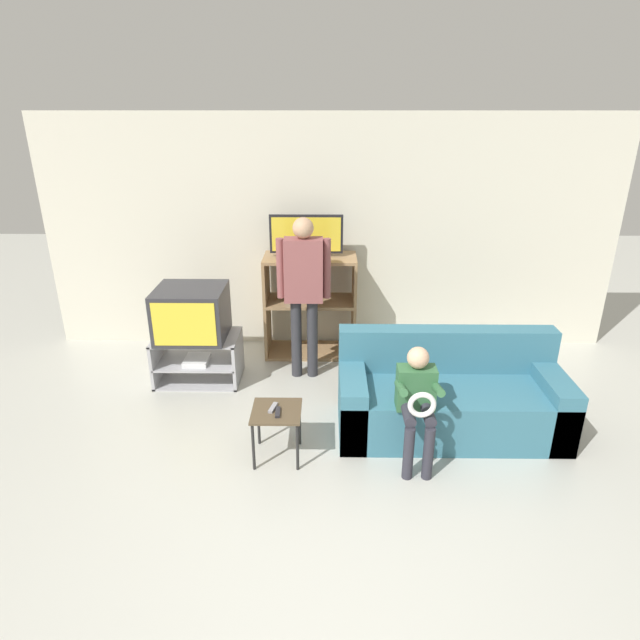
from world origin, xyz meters
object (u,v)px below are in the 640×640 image
object	(u,v)px
television_main	(192,313)
person_standing_adult	(304,283)
remote_control_white	(273,408)
couch	(449,398)
tv_stand	(198,358)
remote_control_black	(278,412)
person_seated_child	(417,398)
media_shelf	(310,305)
snack_table	(277,417)
television_flat	(306,237)

from	to	relation	value
television_main	person_standing_adult	bearing A→B (deg)	5.17
remote_control_white	couch	world-z (taller)	couch
tv_stand	remote_control_black	bearing A→B (deg)	-55.05
tv_stand	person_seated_child	size ratio (longest dim) A/B	0.88
tv_stand	media_shelf	xyz separation A→B (m)	(1.13, 0.67, 0.34)
television_main	snack_table	bearing A→B (deg)	-53.94
television_flat	remote_control_black	xyz separation A→B (m)	(-0.16, -2.01, -0.91)
television_flat	couch	distance (m)	2.26
tv_stand	person_seated_child	world-z (taller)	person_seated_child
television_flat	person_seated_child	xyz separation A→B (m)	(0.92, -2.01, -0.77)
media_shelf	person_seated_child	distance (m)	2.19
remote_control_white	person_seated_child	world-z (taller)	person_seated_child
television_main	person_seated_child	bearing A→B (deg)	-33.44
tv_stand	person_standing_adult	xyz separation A→B (m)	(1.09, 0.11, 0.78)
couch	person_seated_child	xyz separation A→B (m)	(-0.37, -0.48, 0.29)
tv_stand	remote_control_black	xyz separation A→B (m)	(0.94, -1.34, 0.20)
media_shelf	television_main	bearing A→B (deg)	-150.32
tv_stand	person_seated_child	bearing A→B (deg)	-33.67
television_main	couch	xyz separation A→B (m)	(2.41, -0.86, -0.45)
person_standing_adult	remote_control_black	bearing A→B (deg)	-95.89
remote_control_white	person_seated_child	xyz separation A→B (m)	(1.12, -0.06, 0.14)
couch	person_standing_adult	xyz separation A→B (m)	(-1.30, 0.97, 0.73)
media_shelf	person_seated_child	size ratio (longest dim) A/B	1.18
tv_stand	couch	world-z (taller)	couch
television_main	remote_control_white	bearing A→B (deg)	-54.32
remote_control_black	remote_control_white	xyz separation A→B (m)	(-0.04, 0.07, 0.00)
television_flat	tv_stand	bearing A→B (deg)	-148.82
snack_table	couch	distance (m)	1.53
tv_stand	television_flat	size ratio (longest dim) A/B	1.09
person_standing_adult	person_seated_child	distance (m)	1.77
television_flat	media_shelf	bearing A→B (deg)	3.03
remote_control_white	couch	distance (m)	1.55
media_shelf	remote_control_white	world-z (taller)	media_shelf
television_flat	person_seated_child	size ratio (longest dim) A/B	0.81
media_shelf	remote_control_white	xyz separation A→B (m)	(-0.24, -1.94, -0.14)
television_flat	remote_control_black	bearing A→B (deg)	-94.49
person_standing_adult	television_flat	bearing A→B (deg)	89.19
snack_table	person_seated_child	bearing A→B (deg)	-2.18
television_main	person_standing_adult	world-z (taller)	person_standing_adult
media_shelf	tv_stand	bearing A→B (deg)	-149.57
tv_stand	person_standing_adult	world-z (taller)	person_standing_adult
television_main	couch	size ratio (longest dim) A/B	0.35
media_shelf	couch	world-z (taller)	media_shelf
remote_control_black	person_standing_adult	world-z (taller)	person_standing_adult
tv_stand	television_main	xyz separation A→B (m)	(-0.03, 0.01, 0.50)
television_main	person_standing_adult	size ratio (longest dim) A/B	0.41
snack_table	remote_control_white	size ratio (longest dim) A/B	3.00
television_main	remote_control_white	size ratio (longest dim) A/B	4.71
remote_control_black	person_seated_child	size ratio (longest dim) A/B	0.15
person_standing_adult	television_main	bearing A→B (deg)	-174.83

